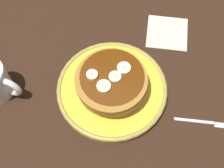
{
  "coord_description": "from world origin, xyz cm",
  "views": [
    {
      "loc": [
        11.48,
        -32.6,
        69.88
      ],
      "look_at": [
        0.0,
        0.0,
        3.74
      ],
      "focal_mm": 50.3,
      "sensor_mm": 36.0,
      "label": 1
    }
  ],
  "objects_px": {
    "banana_slice_3": "(124,68)",
    "napkin": "(167,33)",
    "pancake_stack": "(111,83)",
    "banana_slice_0": "(115,77)",
    "plate": "(112,89)",
    "banana_slice_2": "(104,86)",
    "banana_slice_1": "(92,75)",
    "fork": "(205,122)"
  },
  "relations": [
    {
      "from": "banana_slice_2",
      "to": "fork",
      "type": "relative_size",
      "value": 0.25
    },
    {
      "from": "pancake_stack",
      "to": "napkin",
      "type": "distance_m",
      "value": 0.24
    },
    {
      "from": "banana_slice_2",
      "to": "banana_slice_3",
      "type": "height_order",
      "value": "banana_slice_2"
    },
    {
      "from": "pancake_stack",
      "to": "napkin",
      "type": "relative_size",
      "value": 1.56
    },
    {
      "from": "plate",
      "to": "napkin",
      "type": "bearing_deg",
      "value": 69.03
    },
    {
      "from": "banana_slice_0",
      "to": "banana_slice_2",
      "type": "bearing_deg",
      "value": -116.43
    },
    {
      "from": "plate",
      "to": "banana_slice_0",
      "type": "height_order",
      "value": "banana_slice_0"
    },
    {
      "from": "fork",
      "to": "napkin",
      "type": "bearing_deg",
      "value": 124.14
    },
    {
      "from": "banana_slice_0",
      "to": "napkin",
      "type": "height_order",
      "value": "banana_slice_0"
    },
    {
      "from": "banana_slice_2",
      "to": "napkin",
      "type": "height_order",
      "value": "banana_slice_2"
    },
    {
      "from": "banana_slice_1",
      "to": "napkin",
      "type": "height_order",
      "value": "banana_slice_1"
    },
    {
      "from": "banana_slice_0",
      "to": "fork",
      "type": "bearing_deg",
      "value": -1.04
    },
    {
      "from": "banana_slice_3",
      "to": "napkin",
      "type": "height_order",
      "value": "banana_slice_3"
    },
    {
      "from": "banana_slice_1",
      "to": "banana_slice_3",
      "type": "xyz_separation_m",
      "value": [
        0.06,
        0.04,
        -0.0
      ]
    },
    {
      "from": "pancake_stack",
      "to": "banana_slice_0",
      "type": "relative_size",
      "value": 5.96
    },
    {
      "from": "banana_slice_0",
      "to": "napkin",
      "type": "xyz_separation_m",
      "value": [
        0.08,
        0.22,
        -0.08
      ]
    },
    {
      "from": "banana_slice_0",
      "to": "banana_slice_1",
      "type": "relative_size",
      "value": 1.08
    },
    {
      "from": "plate",
      "to": "pancake_stack",
      "type": "distance_m",
      "value": 0.04
    },
    {
      "from": "banana_slice_3",
      "to": "banana_slice_2",
      "type": "bearing_deg",
      "value": -114.44
    },
    {
      "from": "banana_slice_0",
      "to": "fork",
      "type": "height_order",
      "value": "banana_slice_0"
    },
    {
      "from": "banana_slice_0",
      "to": "fork",
      "type": "xyz_separation_m",
      "value": [
        0.23,
        -0.0,
        -0.08
      ]
    },
    {
      "from": "pancake_stack",
      "to": "banana_slice_3",
      "type": "bearing_deg",
      "value": 57.58
    },
    {
      "from": "plate",
      "to": "pancake_stack",
      "type": "xyz_separation_m",
      "value": [
        -0.0,
        -0.0,
        0.04
      ]
    },
    {
      "from": "banana_slice_1",
      "to": "napkin",
      "type": "xyz_separation_m",
      "value": [
        0.13,
        0.23,
        -0.08
      ]
    },
    {
      "from": "banana_slice_2",
      "to": "banana_slice_3",
      "type": "relative_size",
      "value": 1.01
    },
    {
      "from": "banana_slice_0",
      "to": "banana_slice_3",
      "type": "height_order",
      "value": "same"
    },
    {
      "from": "banana_slice_2",
      "to": "plate",
      "type": "bearing_deg",
      "value": 75.34
    },
    {
      "from": "plate",
      "to": "banana_slice_3",
      "type": "xyz_separation_m",
      "value": [
        0.02,
        0.03,
        0.07
      ]
    },
    {
      "from": "banana_slice_2",
      "to": "fork",
      "type": "bearing_deg",
      "value": 6.33
    },
    {
      "from": "banana_slice_3",
      "to": "napkin",
      "type": "xyz_separation_m",
      "value": [
        0.06,
        0.19,
        -0.08
      ]
    },
    {
      "from": "plate",
      "to": "fork",
      "type": "height_order",
      "value": "plate"
    },
    {
      "from": "banana_slice_1",
      "to": "banana_slice_2",
      "type": "distance_m",
      "value": 0.04
    },
    {
      "from": "banana_slice_3",
      "to": "pancake_stack",
      "type": "bearing_deg",
      "value": -122.42
    },
    {
      "from": "banana_slice_2",
      "to": "fork",
      "type": "distance_m",
      "value": 0.26
    },
    {
      "from": "banana_slice_0",
      "to": "banana_slice_3",
      "type": "bearing_deg",
      "value": 67.77
    },
    {
      "from": "banana_slice_0",
      "to": "banana_slice_1",
      "type": "bearing_deg",
      "value": -164.98
    },
    {
      "from": "pancake_stack",
      "to": "banana_slice_3",
      "type": "relative_size",
      "value": 5.4
    },
    {
      "from": "banana_slice_0",
      "to": "banana_slice_3",
      "type": "xyz_separation_m",
      "value": [
        0.01,
        0.03,
        0.0
      ]
    },
    {
      "from": "banana_slice_1",
      "to": "banana_slice_2",
      "type": "xyz_separation_m",
      "value": [
        0.03,
        -0.02,
        -0.0
      ]
    },
    {
      "from": "banana_slice_3",
      "to": "napkin",
      "type": "relative_size",
      "value": 0.29
    },
    {
      "from": "banana_slice_3",
      "to": "fork",
      "type": "relative_size",
      "value": 0.25
    },
    {
      "from": "banana_slice_2",
      "to": "napkin",
      "type": "xyz_separation_m",
      "value": [
        0.09,
        0.25,
        -0.08
      ]
    }
  ]
}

